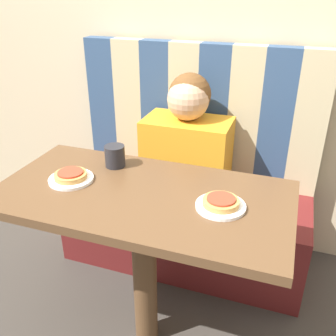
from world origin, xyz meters
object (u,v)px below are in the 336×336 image
(pizza_right, at_px, (221,202))
(drinking_cup, at_px, (115,156))
(plate_right, at_px, (221,206))
(plate_left, at_px, (71,179))
(person, at_px, (187,142))
(pizza_left, at_px, (71,175))

(pizza_right, xyz_separation_m, drinking_cup, (-0.49, 0.17, 0.02))
(plate_right, height_order, pizza_right, pizza_right)
(pizza_right, bearing_deg, drinking_cup, 160.38)
(plate_left, distance_m, plate_right, 0.59)
(person, xyz_separation_m, drinking_cup, (-0.19, -0.42, 0.08))
(person, distance_m, plate_right, 0.67)
(plate_right, distance_m, drinking_cup, 0.52)
(plate_left, xyz_separation_m, pizza_left, (0.00, -0.00, 0.02))
(person, distance_m, pizza_left, 0.67)
(person, xyz_separation_m, plate_left, (-0.30, -0.60, 0.04))
(plate_left, bearing_deg, drinking_cup, 58.58)
(plate_left, height_order, drinking_cup, drinking_cup)
(pizza_right, bearing_deg, plate_left, 180.00)
(pizza_left, height_order, pizza_right, same)
(person, relative_size, plate_left, 3.68)
(plate_left, xyz_separation_m, pizza_right, (0.59, -0.00, 0.02))
(plate_right, relative_size, drinking_cup, 1.91)
(person, xyz_separation_m, plate_right, (0.30, -0.60, 0.04))
(person, bearing_deg, drinking_cup, -114.15)
(plate_right, height_order, pizza_left, pizza_left)
(person, relative_size, pizza_left, 5.06)
(person, bearing_deg, plate_left, -116.36)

